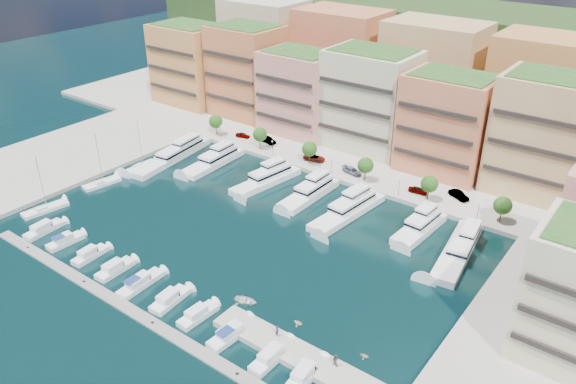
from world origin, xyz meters
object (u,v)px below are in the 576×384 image
object	(u,v)px
cruiser_5	(170,300)
car_4	(418,190)
lamppost_4	(479,208)
car_1	(268,140)
yacht_1	(215,160)
lamppost_0	(221,130)
yacht_3	(311,191)
sailboat_0	(45,210)
cruiser_1	(65,241)
cruiser_2	(90,255)
tree_5	(503,206)
car_0	(243,135)
cruiser_3	(115,269)
cruiser_8	(272,357)
tree_3	(366,165)
yacht_6	(460,248)
cruiser_0	(44,230)
car_3	(352,171)
cruiser_9	(305,375)
sailboat_2	(142,167)
sailboat_1	(102,184)
car_2	(314,158)
lamppost_1	(272,146)
tender_3	(364,356)
tender_1	(298,323)
person_0	(277,331)
yacht_2	(268,178)
cruiser_4	(140,283)
tree_1	(260,135)
tree_4	(429,184)
tree_0	(216,122)
tree_2	(310,149)
cruiser_7	(231,334)
cruiser_6	(198,315)
yacht_4	(349,209)
yacht_5	(421,226)
yacht_0	(175,154)

from	to	relation	value
cruiser_5	car_4	size ratio (longest dim) A/B	1.81
lamppost_4	car_1	xyz separation A→B (m)	(-60.25, 6.04, -2.01)
yacht_1	car_1	world-z (taller)	yacht_1
lamppost_0	lamppost_4	world-z (taller)	same
yacht_3	sailboat_0	bearing A→B (deg)	-136.35
cruiser_1	cruiser_2	bearing A→B (deg)	0.13
tree_5	car_0	bearing A→B (deg)	177.96
cruiser_3	cruiser_8	bearing A→B (deg)	-0.01
tree_3	yacht_6	xyz separation A→B (m)	(29.28, -14.69, -3.53)
yacht_1	cruiser_0	distance (m)	44.99
lamppost_4	cruiser_3	distance (m)	72.60
car_3	cruiser_9	bearing A→B (deg)	-141.78
cruiser_1	sailboat_2	distance (m)	35.23
yacht_1	cruiser_8	bearing A→B (deg)	-39.68
cruiser_9	sailboat_1	world-z (taller)	sailboat_1
car_2	sailboat_2	bearing A→B (deg)	120.77
cruiser_9	sailboat_2	xyz separation A→B (m)	(-72.83, 31.81, -0.23)
lamppost_1	tender_3	size ratio (longest dim) A/B	2.98
tender_1	cruiser_8	bearing A→B (deg)	-172.23
cruiser_8	person_0	bearing A→B (deg)	116.54
yacht_2	cruiser_4	world-z (taller)	yacht_2
tree_1	tree_4	world-z (taller)	same
tree_0	car_2	distance (m)	32.44
sailboat_0	sailboat_2	world-z (taller)	same
cruiser_0	tree_2	bearing A→B (deg)	66.58
cruiser_5	cruiser_7	distance (m)	13.86
cruiser_6	lamppost_4	bearing A→B (deg)	65.61
cruiser_8	car_3	distance (m)	63.20
tree_4	tender_1	size ratio (longest dim) A/B	3.42
tree_0	cruiser_7	size ratio (longest dim) A/B	0.65
yacht_4	cruiser_9	world-z (taller)	yacht_4
lamppost_1	lamppost_0	bearing A→B (deg)	180.00
yacht_5	sailboat_2	world-z (taller)	sailboat_2
sailboat_1	car_1	xyz separation A→B (m)	(17.05, 41.72, 1.50)
lamppost_4	yacht_1	distance (m)	64.88
cruiser_6	car_1	world-z (taller)	car_1
yacht_2	cruiser_7	distance (m)	52.98
tree_3	person_0	xyz separation A→B (m)	(16.18, -54.47, -2.85)
cruiser_9	cruiser_2	bearing A→B (deg)	179.99
tree_1	cruiser_0	size ratio (longest dim) A/B	0.67
car_0	car_2	world-z (taller)	car_2
yacht_0	person_0	xyz separation A→B (m)	(63.00, -37.64, 0.68)
cruiser_9	car_4	distance (m)	60.49
tender_1	car_1	size ratio (longest dim) A/B	0.33
lamppost_0	tree_0	bearing A→B (deg)	150.10
sailboat_0	cruiser_8	bearing A→B (deg)	-4.29
cruiser_1	cruiser_7	bearing A→B (deg)	-0.02
tree_3	yacht_5	bearing A→B (deg)	-30.52
lamppost_0	yacht_0	bearing A→B (deg)	-100.99
cruiser_6	lamppost_0	bearing A→B (deg)	129.95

